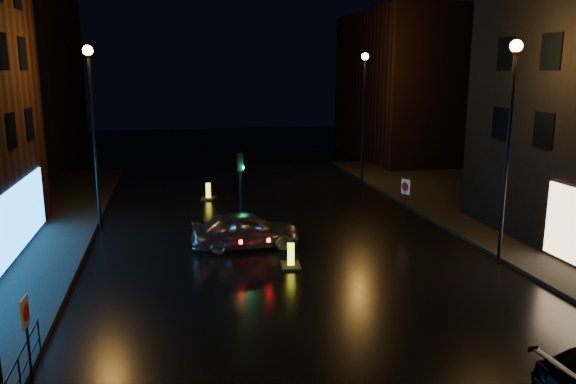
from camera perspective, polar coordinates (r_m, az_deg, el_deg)
name	(u,v)px	position (r m, az deg, el deg)	size (l,w,h in m)	color
ground	(356,361)	(15.15, 6.92, -16.65)	(120.00, 120.00, 0.00)	black
building_far_left	(14,74)	(48.91, -26.05, 10.69)	(8.00, 16.00, 14.00)	black
building_far_right	(406,86)	(48.59, 11.90, 10.47)	(8.00, 14.00, 12.00)	black
street_lamp_lfar	(92,110)	(26.79, -19.28, 7.86)	(0.44, 0.44, 8.37)	black
street_lamp_rnear	(510,119)	(22.26, 21.64, 6.92)	(0.44, 0.44, 8.37)	black
street_lamp_rfar	(364,98)	(36.66, 7.72, 9.43)	(0.44, 0.44, 8.37)	black
traffic_signal	(241,212)	(27.57, -4.80, -2.06)	(1.40, 2.40, 3.45)	black
silver_hatchback	(245,230)	(23.62, -4.36, -3.85)	(1.80, 4.48, 1.53)	#999BA0
bollard_near	(291,262)	(21.42, 0.28, -7.10)	(0.81, 1.12, 0.92)	black
bollard_far	(208,196)	(32.79, -8.09, -0.36)	(0.99, 1.23, 0.94)	black
road_sign_left	(26,320)	(14.69, -25.08, -11.68)	(0.08, 0.53, 2.18)	black
road_sign_right	(405,191)	(27.46, 11.84, 0.14)	(0.24, 0.52, 2.22)	black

